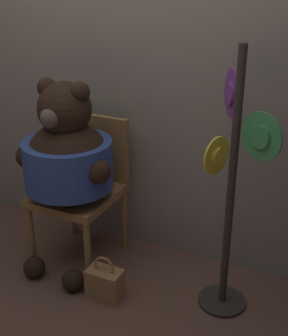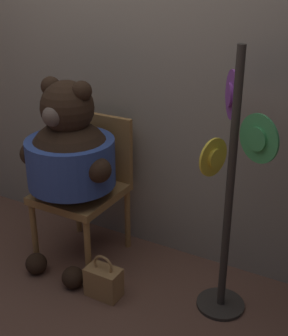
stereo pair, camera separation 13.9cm
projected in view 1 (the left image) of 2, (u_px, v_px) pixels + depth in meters
The scene contains 6 objects.
ground_plane at pixel (76, 288), 2.90m from camera, with size 14.00×14.00×0.00m, color brown.
wall_back at pixel (127, 75), 3.01m from camera, with size 8.00×0.10×2.37m.
chair at pixel (84, 183), 3.07m from camera, with size 0.49×0.53×0.94m.
teddy_bear at pixel (67, 159), 2.83m from camera, with size 0.66×0.58×1.24m.
hat_display_rack at pixel (232, 187), 2.45m from camera, with size 0.39×0.46×1.51m.
handbag_on_ground at pixel (105, 283), 2.79m from camera, with size 0.21×0.13×0.28m.
Camera 1 is at (1.41, -1.93, 1.85)m, focal length 50.00 mm.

